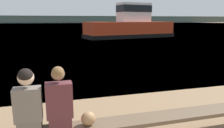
% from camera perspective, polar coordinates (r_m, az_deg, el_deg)
% --- Properties ---
extents(water_surface, '(240.00, 240.00, 0.00)m').
position_cam_1_polar(water_surface, '(125.60, -15.07, 10.11)').
color(water_surface, '#426B8E').
rests_on(water_surface, ground).
extents(far_shoreline, '(600.00, 12.00, 5.14)m').
position_cam_1_polar(far_shoreline, '(175.62, -15.37, 11.20)').
color(far_shoreline, '#424738').
rests_on(far_shoreline, ground).
extents(bench_main, '(6.61, 0.43, 0.44)m').
position_cam_1_polar(bench_main, '(3.79, 1.15, -15.83)').
color(bench_main, brown).
rests_on(bench_main, ground).
extents(person_left, '(0.39, 0.43, 0.99)m').
position_cam_1_polar(person_left, '(3.47, -21.06, -9.83)').
color(person_left, '#70665B').
rests_on(person_left, bench_main).
extents(person_right, '(0.39, 0.42, 1.00)m').
position_cam_1_polar(person_right, '(3.47, -13.59, -9.86)').
color(person_right, '#56282D').
rests_on(person_right, bench_main).
extents(shopping_bag, '(0.23, 0.19, 0.23)m').
position_cam_1_polar(shopping_bag, '(3.60, -6.21, -13.99)').
color(shopping_bag, '#9E754C').
rests_on(shopping_bag, bench_main).
extents(tugboat_red, '(11.50, 5.40, 6.32)m').
position_cam_1_polar(tugboat_red, '(26.80, 4.88, 9.67)').
color(tugboat_red, red).
rests_on(tugboat_red, water_surface).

